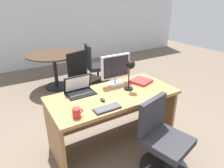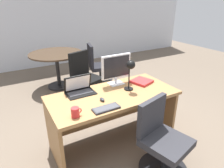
% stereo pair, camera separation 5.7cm
% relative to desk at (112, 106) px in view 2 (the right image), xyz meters
% --- Properties ---
extents(ground, '(12.00, 12.00, 0.00)m').
position_rel_desk_xyz_m(ground, '(0.00, 1.45, -0.53)').
color(ground, '#6B5B4C').
extents(back_wall, '(10.00, 0.10, 2.80)m').
position_rel_desk_xyz_m(back_wall, '(0.00, 3.85, 0.87)').
color(back_wall, silver).
rests_on(back_wall, ground).
extents(desk, '(1.62, 0.76, 0.74)m').
position_rel_desk_xyz_m(desk, '(0.00, 0.00, 0.00)').
color(desk, '#9E7042').
rests_on(desk, ground).
extents(monitor, '(0.43, 0.16, 0.42)m').
position_rel_desk_xyz_m(monitor, '(0.19, 0.21, 0.44)').
color(monitor, silver).
rests_on(monitor, desk).
extents(laptop, '(0.36, 0.24, 0.23)m').
position_rel_desk_xyz_m(laptop, '(-0.36, 0.21, 0.27)').
color(laptop, black).
rests_on(laptop, desk).
extents(keyboard, '(0.30, 0.12, 0.02)m').
position_rel_desk_xyz_m(keyboard, '(-0.26, -0.33, 0.22)').
color(keyboard, '#2D2D33').
rests_on(keyboard, desk).
extents(mouse, '(0.05, 0.08, 0.04)m').
position_rel_desk_xyz_m(mouse, '(-0.21, -0.14, 0.22)').
color(mouse, '#2D2D33').
rests_on(mouse, desk).
extents(desk_lamp, '(0.12, 0.14, 0.40)m').
position_rel_desk_xyz_m(desk_lamp, '(0.24, -0.05, 0.50)').
color(desk_lamp, black).
rests_on(desk_lamp, desk).
extents(book, '(0.32, 0.32, 0.03)m').
position_rel_desk_xyz_m(book, '(0.53, 0.06, 0.22)').
color(book, red).
rests_on(book, desk).
extents(coffee_mug, '(0.11, 0.08, 0.10)m').
position_rel_desk_xyz_m(coffee_mug, '(-0.59, -0.30, 0.26)').
color(coffee_mug, red).
rests_on(coffee_mug, desk).
extents(office_chair, '(0.56, 0.57, 0.86)m').
position_rel_desk_xyz_m(office_chair, '(0.22, -0.73, -0.18)').
color(office_chair, black).
rests_on(office_chair, ground).
extents(meeting_table, '(1.12, 1.12, 0.78)m').
position_rel_desk_xyz_m(meeting_table, '(-0.13, 2.16, 0.05)').
color(meeting_table, black).
rests_on(meeting_table, ground).
extents(meeting_chair_near, '(0.57, 0.56, 0.90)m').
position_rel_desk_xyz_m(meeting_chair_near, '(0.74, 1.95, -0.18)').
color(meeting_chair_near, black).
rests_on(meeting_chair_near, ground).
extents(meeting_chair_far, '(0.59, 0.60, 0.93)m').
position_rel_desk_xyz_m(meeting_chair_far, '(0.17, 1.32, -0.16)').
color(meeting_chair_far, black).
rests_on(meeting_chair_far, ground).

